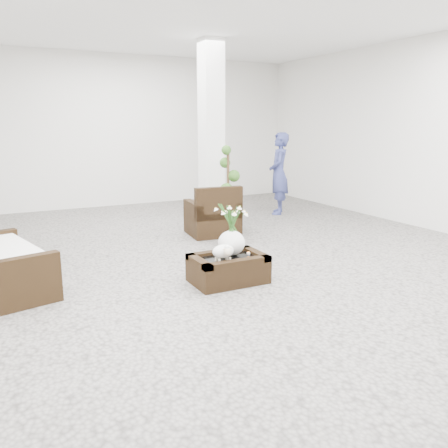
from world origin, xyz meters
name	(u,v)px	position (x,y,z in m)	size (l,w,h in m)	color
ground	(221,266)	(0.00, 0.00, 0.00)	(11.00, 11.00, 0.00)	gray
column	(211,133)	(1.20, 2.80, 1.75)	(0.40, 0.40, 3.50)	white
coffee_table	(228,270)	(-0.21, -0.62, 0.16)	(0.90, 0.60, 0.31)	black
sheep_figurine	(223,253)	(-0.33, -0.72, 0.42)	(0.28, 0.23, 0.21)	white
planter_narcissus	(232,224)	(-0.11, -0.52, 0.71)	(0.44, 0.44, 0.80)	white
tealight	(248,253)	(0.09, -0.60, 0.33)	(0.04, 0.04, 0.03)	white
armchair	(212,210)	(0.72, 1.77, 0.44)	(0.83, 0.80, 0.89)	black
loveseat	(3,256)	(-2.69, 0.34, 0.42)	(1.57, 0.76, 0.84)	black
topiary	(228,189)	(1.10, 1.91, 0.76)	(0.41, 0.41, 1.53)	#2A5019
shopper	(279,174)	(2.84, 2.86, 0.88)	(0.64, 0.42, 1.75)	navy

